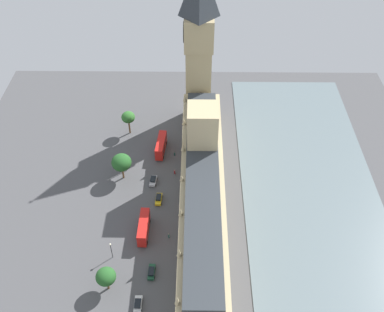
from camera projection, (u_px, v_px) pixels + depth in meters
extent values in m
plane|color=#4C4C4F|center=(195.00, 213.00, 130.22)|extent=(149.76, 149.76, 0.00)
cube|color=slate|center=(315.00, 214.00, 129.87)|extent=(41.37, 134.78, 0.25)
cube|color=tan|center=(202.00, 197.00, 125.41)|extent=(11.96, 79.76, 13.90)
cube|color=tan|center=(202.00, 146.00, 131.19)|extent=(8.61, 8.61, 27.27)
cube|color=#2D3338|center=(203.00, 179.00, 120.06)|extent=(9.09, 76.57, 1.60)
cone|color=tan|center=(185.00, 98.00, 145.70)|extent=(1.20, 1.20, 2.73)
cone|color=tan|center=(184.00, 121.00, 137.21)|extent=(1.20, 1.20, 2.22)
cone|color=tan|center=(183.00, 147.00, 128.35)|extent=(1.20, 1.20, 2.80)
cone|color=tan|center=(182.00, 178.00, 119.98)|extent=(1.20, 1.20, 1.97)
cone|color=tan|center=(181.00, 212.00, 111.16)|extent=(1.20, 1.20, 2.43)
cone|color=tan|center=(179.00, 252.00, 102.42)|extent=(1.20, 1.20, 2.66)
cone|color=tan|center=(177.00, 300.00, 93.68)|extent=(1.20, 1.20, 2.89)
cube|color=tan|center=(198.00, 85.00, 152.24)|extent=(8.38, 8.38, 28.92)
cube|color=tan|center=(199.00, 32.00, 138.54)|extent=(9.21, 9.21, 10.82)
cylinder|color=silver|center=(184.00, 32.00, 138.57)|extent=(0.25, 6.37, 6.37)
torus|color=black|center=(184.00, 32.00, 138.57)|extent=(0.24, 6.61, 6.61)
cylinder|color=silver|center=(199.00, 25.00, 141.98)|extent=(6.37, 0.25, 6.37)
torus|color=black|center=(199.00, 25.00, 141.98)|extent=(6.61, 0.24, 6.61)
cube|color=red|center=(161.00, 145.00, 147.65)|extent=(3.39, 10.68, 4.20)
cube|color=black|center=(161.00, 145.00, 147.59)|extent=(3.42, 10.28, 0.70)
cylinder|color=black|center=(163.00, 158.00, 146.37)|extent=(0.44, 1.13, 1.10)
cylinder|color=black|center=(156.00, 157.00, 146.53)|extent=(0.44, 1.13, 1.10)
cylinder|color=black|center=(166.00, 143.00, 151.67)|extent=(0.44, 1.13, 1.10)
cylinder|color=black|center=(160.00, 142.00, 151.83)|extent=(0.44, 1.13, 1.10)
cube|color=#B7B7BC|center=(153.00, 181.00, 138.55)|extent=(2.30, 4.44, 0.75)
cube|color=black|center=(153.00, 179.00, 138.22)|extent=(1.80, 2.54, 0.65)
cylinder|color=black|center=(155.00, 185.00, 137.76)|extent=(0.32, 0.70, 0.68)
cylinder|color=black|center=(150.00, 185.00, 137.90)|extent=(0.32, 0.70, 0.68)
cylinder|color=black|center=(157.00, 179.00, 139.72)|extent=(0.32, 0.70, 0.68)
cylinder|color=black|center=(151.00, 178.00, 139.86)|extent=(0.32, 0.70, 0.68)
cube|color=gold|center=(159.00, 199.00, 133.11)|extent=(1.97, 4.62, 0.75)
cube|color=black|center=(159.00, 197.00, 132.79)|extent=(1.58, 2.61, 0.65)
cylinder|color=black|center=(161.00, 204.00, 132.29)|extent=(0.29, 0.69, 0.68)
cylinder|color=black|center=(156.00, 204.00, 132.36)|extent=(0.29, 0.69, 0.68)
cylinder|color=black|center=(162.00, 197.00, 134.38)|extent=(0.29, 0.69, 0.68)
cylinder|color=black|center=(157.00, 196.00, 134.46)|extent=(0.29, 0.69, 0.68)
cube|color=red|center=(144.00, 227.00, 123.24)|extent=(2.74, 10.55, 4.20)
cube|color=black|center=(144.00, 227.00, 123.18)|extent=(2.79, 10.16, 0.70)
cylinder|color=black|center=(142.00, 221.00, 127.37)|extent=(0.37, 1.11, 1.10)
cylinder|color=black|center=(150.00, 221.00, 127.32)|extent=(0.37, 1.11, 1.10)
cylinder|color=black|center=(139.00, 242.00, 122.05)|extent=(0.37, 1.11, 1.10)
cylinder|color=black|center=(147.00, 243.00, 122.00)|extent=(0.37, 1.11, 1.10)
cube|color=#19472D|center=(152.00, 272.00, 115.17)|extent=(1.81, 4.53, 0.75)
cube|color=black|center=(151.00, 271.00, 114.52)|extent=(1.49, 2.55, 0.65)
cylinder|color=black|center=(149.00, 268.00, 116.48)|extent=(0.27, 0.69, 0.68)
cylinder|color=black|center=(155.00, 268.00, 116.44)|extent=(0.27, 0.69, 0.68)
cylinder|color=black|center=(148.00, 278.00, 114.41)|extent=(0.27, 0.69, 0.68)
cylinder|color=black|center=(154.00, 278.00, 114.37)|extent=(0.27, 0.69, 0.68)
cube|color=silver|center=(138.00, 304.00, 108.71)|extent=(1.89, 4.29, 0.75)
cube|color=black|center=(138.00, 303.00, 108.07)|extent=(1.58, 2.41, 0.65)
cylinder|color=black|center=(135.00, 300.00, 109.97)|extent=(0.25, 0.68, 0.68)
cylinder|color=black|center=(142.00, 300.00, 109.95)|extent=(0.25, 0.68, 0.68)
cylinder|color=black|center=(134.00, 310.00, 107.99)|extent=(0.25, 0.68, 0.68)
cylinder|color=black|center=(141.00, 310.00, 107.97)|extent=(0.25, 0.68, 0.68)
cylinder|color=maroon|center=(175.00, 172.00, 141.45)|extent=(0.59, 0.59, 1.31)
sphere|color=beige|center=(175.00, 170.00, 140.91)|extent=(0.25, 0.25, 0.25)
cube|color=gray|center=(175.00, 172.00, 141.49)|extent=(0.23, 0.32, 0.24)
cylinder|color=#336B60|center=(175.00, 154.00, 147.64)|extent=(0.55, 0.55, 1.27)
sphere|color=#8C6647|center=(174.00, 152.00, 147.12)|extent=(0.24, 0.24, 0.24)
cube|color=gray|center=(175.00, 153.00, 147.78)|extent=(0.31, 0.20, 0.23)
cylinder|color=#336B60|center=(169.00, 236.00, 123.53)|extent=(0.59, 0.59, 1.32)
sphere|color=tan|center=(169.00, 234.00, 122.99)|extent=(0.25, 0.25, 0.25)
cube|color=gray|center=(170.00, 236.00, 123.40)|extent=(0.22, 0.32, 0.24)
cylinder|color=brown|center=(108.00, 284.00, 111.41)|extent=(0.56, 0.56, 3.54)
ellipsoid|color=#235623|center=(106.00, 277.00, 108.89)|extent=(5.04, 5.04, 4.28)
cylinder|color=brown|center=(129.00, 127.00, 154.51)|extent=(0.56, 0.56, 5.28)
ellipsoid|color=#2D6628|center=(128.00, 117.00, 151.50)|extent=(4.62, 4.62, 3.93)
cylinder|color=brown|center=(123.00, 173.00, 139.06)|extent=(0.56, 0.56, 4.43)
ellipsoid|color=#235623|center=(121.00, 162.00, 135.95)|extent=(6.14, 6.14, 5.22)
cylinder|color=black|center=(112.00, 251.00, 117.38)|extent=(0.18, 0.18, 5.50)
sphere|color=#F2EAC6|center=(110.00, 244.00, 115.29)|extent=(0.56, 0.56, 0.56)
cylinder|color=black|center=(126.00, 165.00, 140.88)|extent=(0.18, 0.18, 5.32)
sphere|color=#F2EAC6|center=(125.00, 158.00, 138.85)|extent=(0.56, 0.56, 0.56)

